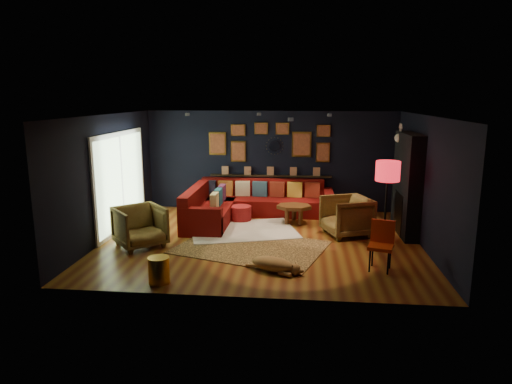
# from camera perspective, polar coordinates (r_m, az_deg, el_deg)

# --- Properties ---
(floor) EXTENTS (6.50, 6.50, 0.00)m
(floor) POSITION_cam_1_polar(r_m,az_deg,el_deg) (9.60, 0.64, -6.12)
(floor) COLOR brown
(floor) RESTS_ON ground
(room_walls) EXTENTS (6.50, 6.50, 6.50)m
(room_walls) POSITION_cam_1_polar(r_m,az_deg,el_deg) (9.23, 0.66, 3.33)
(room_walls) COLOR black
(room_walls) RESTS_ON ground
(sectional) EXTENTS (3.41, 2.69, 0.86)m
(sectional) POSITION_cam_1_polar(r_m,az_deg,el_deg) (11.31, -1.63, -1.64)
(sectional) COLOR #690707
(sectional) RESTS_ON ground
(ledge) EXTENTS (3.20, 0.12, 0.04)m
(ledge) POSITION_cam_1_polar(r_m,az_deg,el_deg) (11.98, 1.81, 2.04)
(ledge) COLOR black
(ledge) RESTS_ON room_walls
(gallery_wall) EXTENTS (3.15, 0.04, 1.02)m
(gallery_wall) POSITION_cam_1_polar(r_m,az_deg,el_deg) (11.90, 1.79, 6.28)
(gallery_wall) COLOR gold
(gallery_wall) RESTS_ON room_walls
(sunburst_mirror) EXTENTS (0.47, 0.16, 0.47)m
(sunburst_mirror) POSITION_cam_1_polar(r_m,az_deg,el_deg) (11.90, 2.33, 5.76)
(sunburst_mirror) COLOR silver
(sunburst_mirror) RESTS_ON room_walls
(fireplace) EXTENTS (0.31, 1.60, 2.20)m
(fireplace) POSITION_cam_1_polar(r_m,az_deg,el_deg) (10.43, 18.29, 0.53)
(fireplace) COLOR black
(fireplace) RESTS_ON ground
(deer_head) EXTENTS (0.50, 0.28, 0.45)m
(deer_head) POSITION_cam_1_polar(r_m,az_deg,el_deg) (10.79, 18.33, 6.42)
(deer_head) COLOR white
(deer_head) RESTS_ON fireplace
(sliding_door) EXTENTS (0.06, 2.80, 2.20)m
(sliding_door) POSITION_cam_1_polar(r_m,az_deg,el_deg) (10.66, -16.52, 1.31)
(sliding_door) COLOR white
(sliding_door) RESTS_ON ground
(ceiling_spots) EXTENTS (3.30, 2.50, 0.06)m
(ceiling_spots) POSITION_cam_1_polar(r_m,az_deg,el_deg) (9.94, 1.10, 9.53)
(ceiling_spots) COLOR black
(ceiling_spots) RESTS_ON room_walls
(shag_rug) EXTENTS (2.68, 2.26, 0.03)m
(shag_rug) POSITION_cam_1_polar(r_m,az_deg,el_deg) (10.26, -1.61, -4.84)
(shag_rug) COLOR silver
(shag_rug) RESTS_ON ground
(leopard_rug) EXTENTS (3.27, 2.76, 0.02)m
(leopard_rug) POSITION_cam_1_polar(r_m,az_deg,el_deg) (9.18, -0.65, -6.92)
(leopard_rug) COLOR tan
(leopard_rug) RESTS_ON ground
(coffee_table) EXTENTS (0.84, 0.63, 0.42)m
(coffee_table) POSITION_cam_1_polar(r_m,az_deg,el_deg) (10.81, 4.77, -2.08)
(coffee_table) COLOR #593117
(coffee_table) RESTS_ON shag_rug
(pouf) EXTENTS (0.52, 0.52, 0.34)m
(pouf) POSITION_cam_1_polar(r_m,az_deg,el_deg) (11.05, -1.92, -2.63)
(pouf) COLOR maroon
(pouf) RESTS_ON shag_rug
(armchair_left) EXTENTS (1.21, 1.20, 0.91)m
(armchair_left) POSITION_cam_1_polar(r_m,az_deg,el_deg) (9.42, -14.31, -3.97)
(armchair_left) COLOR #AB8238
(armchair_left) RESTS_ON ground
(armchair_right) EXTENTS (1.12, 1.16, 0.94)m
(armchair_right) POSITION_cam_1_polar(r_m,az_deg,el_deg) (10.05, 11.26, -2.76)
(armchair_right) COLOR #AB8238
(armchair_right) RESTS_ON ground
(gold_stool) EXTENTS (0.35, 0.35, 0.43)m
(gold_stool) POSITION_cam_1_polar(r_m,az_deg,el_deg) (7.63, -12.03, -9.53)
(gold_stool) COLOR gold
(gold_stool) RESTS_ON ground
(orange_chair) EXTENTS (0.50, 0.50, 0.86)m
(orange_chair) POSITION_cam_1_polar(r_m,az_deg,el_deg) (8.24, 15.43, -5.93)
(orange_chair) COLOR black
(orange_chair) RESTS_ON ground
(floor_lamp) EXTENTS (0.47, 0.47, 1.73)m
(floor_lamp) POSITION_cam_1_polar(r_m,az_deg,el_deg) (9.32, 16.13, 2.09)
(floor_lamp) COLOR black
(floor_lamp) RESTS_ON ground
(dog) EXTENTS (1.19, 0.89, 0.34)m
(dog) POSITION_cam_1_polar(r_m,az_deg,el_deg) (7.93, 2.11, -8.66)
(dog) COLOR #B67E49
(dog) RESTS_ON leopard_rug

